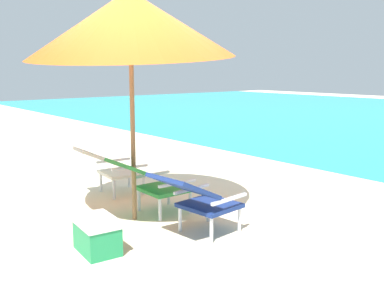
# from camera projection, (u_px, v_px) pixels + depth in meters

# --- Properties ---
(ground_plane) EXTENTS (40.00, 40.00, 0.00)m
(ground_plane) POSITION_uv_depth(u_px,v_px,m) (347.00, 165.00, 7.62)
(ground_plane) COLOR beige
(lounge_chair_left) EXTENTS (0.62, 0.92, 0.68)m
(lounge_chair_left) POSITION_uv_depth(u_px,v_px,m) (109.00, 165.00, 5.77)
(lounge_chair_left) COLOR silver
(lounge_chair_left) RESTS_ON ground_plane
(lounge_chair_center) EXTENTS (0.56, 0.89, 0.68)m
(lounge_chair_center) POSITION_uv_depth(u_px,v_px,m) (151.00, 181.00, 4.96)
(lounge_chair_center) COLOR #338E3D
(lounge_chair_center) RESTS_ON ground_plane
(lounge_chair_right) EXTENTS (0.61, 0.92, 0.68)m
(lounge_chair_right) POSITION_uv_depth(u_px,v_px,m) (198.00, 197.00, 4.33)
(lounge_chair_right) COLOR navy
(lounge_chair_right) RESTS_ON ground_plane
(beach_umbrella_center) EXTENTS (3.09, 3.10, 2.54)m
(beach_umbrella_center) POSITION_uv_depth(u_px,v_px,m) (130.00, 24.00, 4.54)
(beach_umbrella_center) COLOR olive
(beach_umbrella_center) RESTS_ON ground_plane
(cooler_box) EXTENTS (0.50, 0.36, 0.32)m
(cooler_box) POSITION_uv_depth(u_px,v_px,m) (97.00, 235.00, 3.99)
(cooler_box) COLOR #1E844C
(cooler_box) RESTS_ON ground_plane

